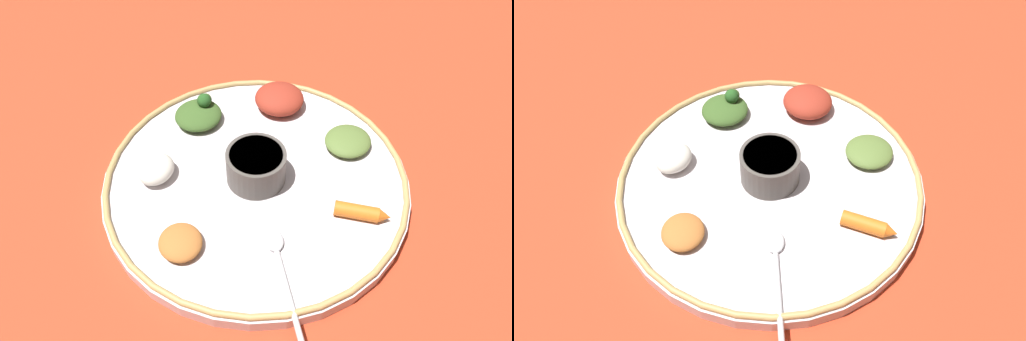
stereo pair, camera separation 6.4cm
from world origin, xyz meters
TOP-DOWN VIEW (x-y plane):
  - ground_plane at (0.00, 0.00)m, footprint 2.40×2.40m
  - platter at (0.00, 0.00)m, footprint 0.41×0.41m
  - platter_rim at (0.00, 0.00)m, footprint 0.41×0.41m
  - center_bowl at (0.00, 0.00)m, footprint 0.08×0.08m
  - spoon at (0.02, 0.15)m, footprint 0.04×0.17m
  - greens_pile at (0.04, -0.14)m, footprint 0.08×0.08m
  - carrot_near_spoon at (-0.10, 0.11)m, footprint 0.07×0.05m
  - mound_chickpea at (0.12, 0.07)m, footprint 0.06×0.06m
  - mound_beet at (-0.08, -0.12)m, footprint 0.10×0.10m
  - mound_collards at (-0.14, -0.01)m, footprint 0.08×0.08m
  - mound_rice_white at (0.13, -0.05)m, footprint 0.07×0.07m

SIDE VIEW (x-z plane):
  - ground_plane at x=0.00m, z-range 0.00..0.00m
  - platter at x=0.00m, z-range 0.00..0.02m
  - platter_rim at x=0.00m, z-range 0.02..0.03m
  - spoon at x=0.02m, z-range 0.02..0.03m
  - mound_chickpea at x=0.12m, z-range 0.02..0.04m
  - carrot_near_spoon at x=-0.10m, z-range 0.02..0.04m
  - mound_collards at x=-0.14m, z-range 0.02..0.04m
  - greens_pile at x=0.04m, z-range 0.01..0.05m
  - mound_rice_white at x=0.13m, z-range 0.02..0.05m
  - mound_beet at x=-0.08m, z-range 0.02..0.05m
  - center_bowl at x=0.00m, z-range 0.02..0.07m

